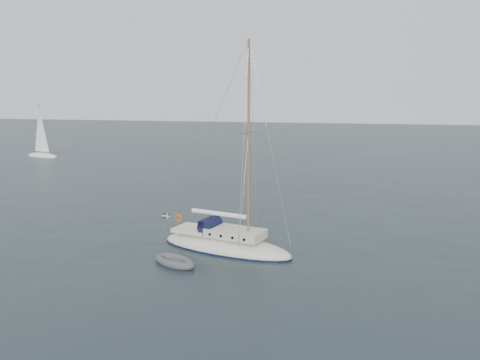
# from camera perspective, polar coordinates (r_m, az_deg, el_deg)

# --- Properties ---
(ground) EXTENTS (300.00, 300.00, 0.00)m
(ground) POSITION_cam_1_polar(r_m,az_deg,el_deg) (26.72, 3.75, -10.04)
(ground) COLOR black
(ground) RESTS_ON ground
(sailboat) EXTENTS (9.09, 2.72, 12.94)m
(sailboat) POSITION_cam_1_polar(r_m,az_deg,el_deg) (28.59, -1.75, -6.61)
(sailboat) COLOR silver
(sailboat) RESTS_ON ground
(dinghy) EXTENTS (2.90, 1.31, 0.42)m
(dinghy) POSITION_cam_1_polar(r_m,az_deg,el_deg) (26.61, -7.96, -9.79)
(dinghy) COLOR #515256
(dinghy) RESTS_ON ground
(distant_yacht_a) EXTENTS (6.57, 3.51, 8.71)m
(distant_yacht_a) POSITION_cam_1_polar(r_m,az_deg,el_deg) (79.86, -23.13, 5.30)
(distant_yacht_a) COLOR white
(distant_yacht_a) RESTS_ON ground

